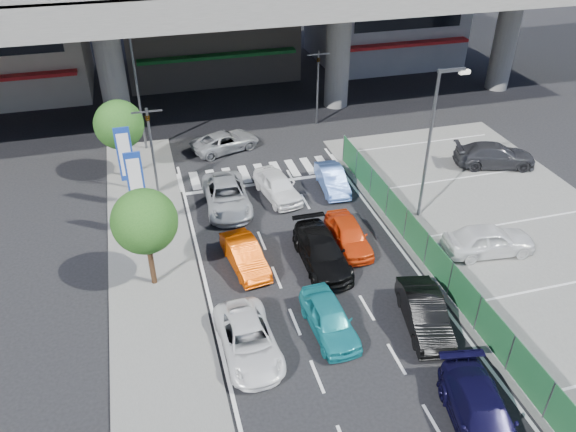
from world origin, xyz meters
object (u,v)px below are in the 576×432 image
object	(u,v)px
minivan_navy_back	(482,417)
traffic_light_right	(318,70)
signboard_near	(136,183)
wagon_silver_front_left	(227,196)
tree_near	(145,222)
parked_sedan_white	(489,240)
taxi_orange_right	(348,235)
tree_far	(119,125)
taxi_teal_mid	(329,319)
sedan_white_front_mid	(277,186)
traffic_light_left	(149,130)
sedan_white_mid_left	(248,340)
parked_sedan_dgrey	(495,155)
traffic_cone	(425,249)
taxi_orange_left	(245,256)
kei_truck_front_right	(332,179)
hatch_black_mid_right	(425,313)
sedan_black_mid	(322,252)
street_lamp_right	(434,134)
signboard_far	(125,157)
crossing_wagon_silver	(225,141)
street_lamp_left	(139,79)

from	to	relation	value
minivan_navy_back	traffic_light_right	bearing A→B (deg)	94.81
signboard_near	wagon_silver_front_left	xyz separation A→B (m)	(4.53, 1.62, -2.37)
traffic_light_right	tree_near	distance (m)	19.53
parked_sedan_white	tree_near	bearing A→B (deg)	89.47
taxi_orange_right	tree_far	bearing A→B (deg)	137.40
taxi_teal_mid	sedan_white_front_mid	world-z (taller)	sedan_white_front_mid
signboard_near	taxi_teal_mid	xyz separation A→B (m)	(6.79, -8.86, -2.40)
traffic_light_left	sedan_white_mid_left	distance (m)	13.74
wagon_silver_front_left	tree_far	bearing A→B (deg)	138.41
taxi_teal_mid	parked_sedan_dgrey	world-z (taller)	parked_sedan_dgrey
wagon_silver_front_left	traffic_cone	world-z (taller)	wagon_silver_front_left
taxi_orange_left	wagon_silver_front_left	bearing A→B (deg)	80.80
taxi_orange_left	parked_sedan_white	size ratio (longest dim) A/B	0.87
traffic_cone	taxi_orange_left	bearing A→B (deg)	169.47
kei_truck_front_right	tree_far	bearing A→B (deg)	162.42
wagon_silver_front_left	traffic_cone	bearing A→B (deg)	-38.19
tree_near	kei_truck_front_right	bearing A→B (deg)	29.55
tree_near	wagon_silver_front_left	xyz separation A→B (m)	(4.33, 5.62, -2.70)
signboard_near	traffic_cone	size ratio (longest dim) A/B	6.04
hatch_black_mid_right	taxi_orange_left	xyz separation A→B (m)	(-6.19, 5.82, -0.06)
taxi_orange_right	kei_truck_front_right	world-z (taller)	taxi_orange_right
traffic_light_left	sedan_black_mid	size ratio (longest dim) A/B	1.09
traffic_light_left	wagon_silver_front_left	size ratio (longest dim) A/B	1.05
traffic_cone	street_lamp_right	bearing A→B (deg)	65.00
tree_near	taxi_orange_left	xyz separation A→B (m)	(4.20, 0.19, -2.76)
signboard_far	taxi_teal_mid	distance (m)	14.08
signboard_far	parked_sedan_white	size ratio (longest dim) A/B	1.08
crossing_wagon_silver	sedan_white_front_mid	bearing A→B (deg)	177.55
tree_near	tree_far	bearing A→B (deg)	94.36
traffic_light_right	street_lamp_left	size ratio (longest dim) A/B	0.65
kei_truck_front_right	traffic_cone	distance (m)	7.63
minivan_navy_back	street_lamp_right	bearing A→B (deg)	81.97
street_lamp_left	sedan_black_mid	xyz separation A→B (m)	(7.03, -14.55, -4.08)
taxi_orange_right	kei_truck_front_right	bearing A→B (deg)	80.76
sedan_black_mid	sedan_white_front_mid	size ratio (longest dim) A/B	1.17
street_lamp_right	taxi_orange_left	xyz separation A→B (m)	(-9.98, -1.81, -4.14)
tree_near	wagon_silver_front_left	world-z (taller)	tree_near
taxi_orange_right	sedan_white_front_mid	distance (m)	5.90
street_lamp_right	sedan_white_mid_left	bearing A→B (deg)	-147.01
taxi_teal_mid	crossing_wagon_silver	xyz separation A→B (m)	(-1.10, 17.42, -0.05)
minivan_navy_back	sedan_white_mid_left	xyz separation A→B (m)	(-6.70, 5.53, -0.07)
tree_near	parked_sedan_dgrey	size ratio (longest dim) A/B	0.98
tree_far	hatch_black_mid_right	size ratio (longest dim) A/B	1.15
kei_truck_front_right	street_lamp_right	bearing A→B (deg)	-42.73
taxi_orange_left	sedan_white_front_mid	distance (m)	6.52
street_lamp_left	signboard_far	distance (m)	7.32
wagon_silver_front_left	hatch_black_mid_right	bearing A→B (deg)	-59.66
wagon_silver_front_left	taxi_orange_left	bearing A→B (deg)	-89.35
traffic_light_right	parked_sedan_white	distance (m)	17.50
traffic_light_left	street_lamp_left	world-z (taller)	street_lamp_left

